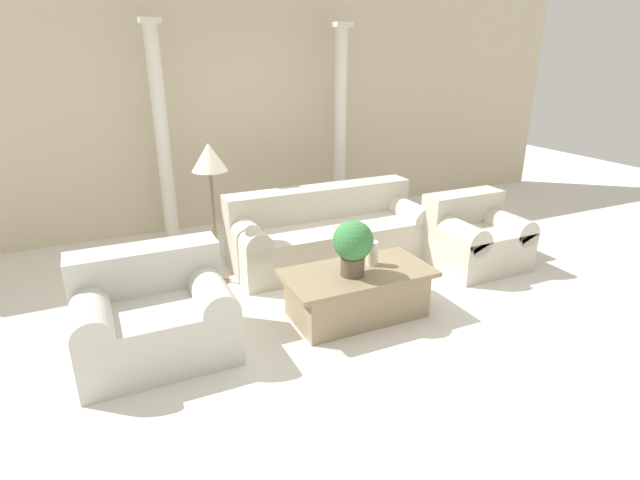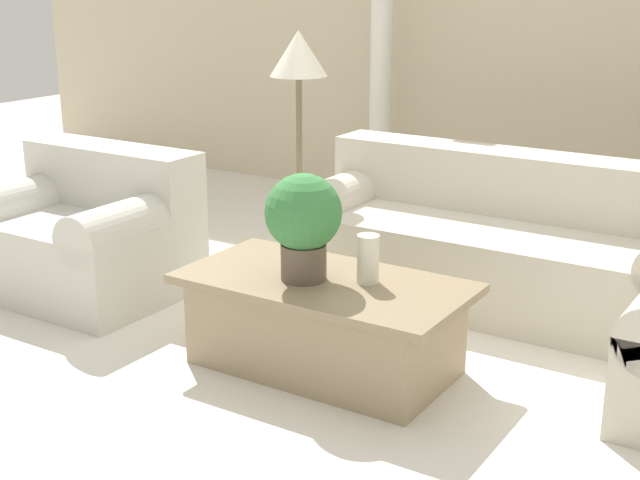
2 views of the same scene
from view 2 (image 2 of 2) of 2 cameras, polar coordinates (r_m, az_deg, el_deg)
ground_plane at (r=4.36m, az=2.85°, el=-6.51°), size 16.00×16.00×0.00m
sofa_long at (r=4.88m, az=11.36°, el=-0.22°), size 2.16×0.86×0.78m
loveseat at (r=5.11m, az=-14.74°, el=0.49°), size 1.12×0.86×0.78m
coffee_table at (r=4.01m, az=0.28°, el=-5.33°), size 1.28×0.67×0.43m
potted_plant at (r=3.85m, az=-1.07°, el=1.32°), size 0.34×0.34×0.48m
pillar_candle at (r=3.86m, az=3.09°, el=-1.22°), size 0.10×0.10×0.22m
floor_lamp at (r=5.24m, az=-1.38°, el=10.94°), size 0.33×0.33×1.40m
column_left at (r=6.53m, az=3.98°, el=13.03°), size 0.23×0.23×2.52m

